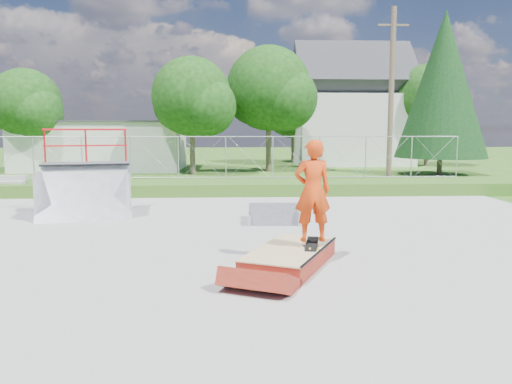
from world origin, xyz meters
TOP-DOWN VIEW (x-y plane):
  - ground at (0.00, 0.00)m, footprint 120.00×120.00m
  - concrete_pad at (0.00, 0.00)m, footprint 20.00×16.00m
  - grass_berm at (0.00, 9.50)m, footprint 24.00×3.00m
  - grind_box at (1.36, -1.49)m, footprint 2.09×2.70m
  - quarter_pipe at (-4.08, 4.21)m, footprint 3.01×2.71m
  - flat_bank_ramp at (1.42, 3.00)m, footprint 1.45×1.54m
  - skateboard at (1.79, -1.39)m, footprint 0.39×0.82m
  - skater at (1.79, -1.39)m, footprint 0.73×0.51m
  - concrete_stairs at (-8.50, 8.70)m, footprint 1.50×1.60m
  - chain_link_fence at (0.00, 10.50)m, footprint 20.00×0.06m
  - utility_building_flat at (-8.00, 22.00)m, footprint 10.00×6.00m
  - gable_house at (9.00, 26.00)m, footprint 8.40×6.08m
  - utility_pole at (7.50, 12.00)m, footprint 0.24×0.24m
  - tree_left_near at (-1.75, 17.83)m, footprint 4.76×4.48m
  - tree_center at (2.78, 19.81)m, footprint 5.44×5.12m
  - tree_left_far at (-11.77, 19.85)m, footprint 4.42×4.16m
  - tree_right_far at (14.27, 23.82)m, footprint 5.10×4.80m
  - tree_back_mid at (5.21, 27.86)m, footprint 4.08×3.84m
  - conifer_tree at (12.00, 17.00)m, footprint 5.04×5.04m

SIDE VIEW (x-z plane):
  - ground at x=0.00m, z-range 0.00..0.00m
  - concrete_pad at x=0.00m, z-range 0.00..0.04m
  - grind_box at x=1.36m, z-range 0.00..0.36m
  - flat_bank_ramp at x=1.42m, z-range 0.00..0.42m
  - grass_berm at x=0.00m, z-range 0.00..0.50m
  - concrete_stairs at x=-8.50m, z-range 0.00..0.80m
  - skateboard at x=1.79m, z-range 0.34..0.47m
  - quarter_pipe at x=-4.08m, z-range 0.00..2.60m
  - skater at x=1.79m, z-range 0.41..2.33m
  - chain_link_fence at x=0.00m, z-range 0.50..2.30m
  - utility_building_flat at x=-8.00m, z-range 0.00..3.00m
  - tree_back_mid at x=5.21m, z-range 0.78..6.48m
  - gable_house at x=9.00m, z-range -0.63..8.31m
  - tree_left_far at x=-11.77m, z-range 0.85..7.02m
  - utility_pole at x=7.50m, z-range 0.00..8.00m
  - tree_left_near at x=-1.75m, z-range 0.91..7.56m
  - tree_right_far at x=14.27m, z-range 0.98..8.10m
  - tree_center at x=2.78m, z-range 1.05..8.65m
  - conifer_tree at x=12.00m, z-range 0.50..9.60m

